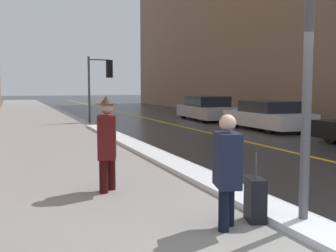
{
  "coord_description": "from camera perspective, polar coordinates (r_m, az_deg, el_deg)",
  "views": [
    {
      "loc": [
        -3.28,
        -3.64,
        1.83
      ],
      "look_at": [
        -0.4,
        4.0,
        1.05
      ],
      "focal_mm": 45.0,
      "sensor_mm": 36.0,
      "label": 1
    }
  ],
  "objects": [
    {
      "name": "traffic_light_near",
      "position": [
        21.84,
        -8.91,
        6.81
      ],
      "size": [
        1.31,
        0.43,
        3.31
      ],
      "rotation": [
        0.0,
        0.0,
        0.15
      ],
      "color": "#515156",
      "rests_on": "ground"
    },
    {
      "name": "ground_plane",
      "position": [
        5.22,
        20.75,
        -15.39
      ],
      "size": [
        160.0,
        160.0,
        0.0
      ],
      "primitive_type": "plane",
      "color": "#2D2D30"
    },
    {
      "name": "snow_bank_curb",
      "position": [
        11.11,
        -2.12,
        -3.75
      ],
      "size": [
        0.68,
        16.47,
        0.11
      ],
      "color": "white",
      "rests_on": "ground"
    },
    {
      "name": "parked_car_white",
      "position": [
        18.17,
        13.35,
        1.34
      ],
      "size": [
        1.8,
        4.4,
        1.2
      ],
      "rotation": [
        0.0,
        0.0,
        1.57
      ],
      "color": "silver",
      "rests_on": "ground"
    },
    {
      "name": "sidewalk_slab",
      "position": [
        18.77,
        -16.64,
        -0.36
      ],
      "size": [
        4.0,
        80.0,
        0.01
      ],
      "color": "gray",
      "rests_on": "ground"
    },
    {
      "name": "rolling_suitcase",
      "position": [
        5.85,
        11.73,
        -9.79
      ],
      "size": [
        0.31,
        0.4,
        0.95
      ],
      "rotation": [
        0.0,
        0.0,
        -1.83
      ],
      "color": "black",
      "rests_on": "ground"
    },
    {
      "name": "pedestrian_nearside",
      "position": [
        7.27,
        -8.26,
        -1.87
      ],
      "size": [
        0.42,
        0.57,
        1.66
      ],
      "rotation": [
        0.0,
        0.0,
        -1.83
      ],
      "color": "#340C0C",
      "rests_on": "ground"
    },
    {
      "name": "pedestrian_trailing",
      "position": [
        5.38,
        8.01,
        -5.41
      ],
      "size": [
        0.39,
        0.53,
        1.47
      ],
      "rotation": [
        0.0,
        0.0,
        -1.83
      ],
      "color": "black",
      "rests_on": "ground"
    },
    {
      "name": "building_facade_right",
      "position": [
        30.73,
        12.0,
        14.17
      ],
      "size": [
        6.0,
        36.0,
        13.11
      ],
      "color": "#846B56",
      "rests_on": "ground"
    },
    {
      "name": "road_centre_stripe",
      "position": [
        20.09,
        0.69,
        0.22
      ],
      "size": [
        0.16,
        80.0,
        0.0
      ],
      "color": "gold",
      "rests_on": "ground"
    },
    {
      "name": "parked_car_silver",
      "position": [
        22.91,
        5.25,
        2.34
      ],
      "size": [
        2.12,
        4.7,
        1.29
      ],
      "rotation": [
        0.0,
        0.0,
        1.51
      ],
      "color": "#B2B2B7",
      "rests_on": "ground"
    }
  ]
}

